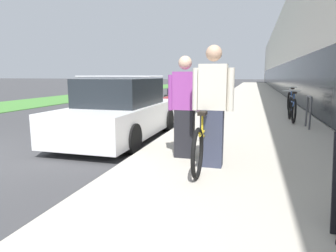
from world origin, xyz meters
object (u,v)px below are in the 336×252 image
parked_sedan_curbside (121,112)px  vintage_roadster_curbside (177,102)px  tandem_bicycle (208,137)px  cruiser_bike_nearest (292,109)px  person_rider (213,107)px  person_bystander (185,107)px  bike_rack_hoop (309,109)px  cruiser_bike_middle (291,102)px

parked_sedan_curbside → vintage_roadster_curbside: 6.03m
tandem_bicycle → cruiser_bike_nearest: cruiser_bike_nearest is taller
person_rider → cruiser_bike_nearest: 5.49m
person_rider → person_bystander: (-0.51, 0.39, -0.06)m
person_bystander → cruiser_bike_nearest: size_ratio=1.00×
person_rider → bike_rack_hoop: (1.99, 4.04, -0.40)m
cruiser_bike_nearest → vintage_roadster_curbside: (-4.33, 2.95, -0.14)m
person_rider → vintage_roadster_curbside: size_ratio=0.46×
parked_sedan_curbside → vintage_roadster_curbside: (-0.15, 6.02, -0.26)m
person_rider → cruiser_bike_middle: (1.93, 7.59, -0.52)m
person_rider → person_bystander: bearing=142.8°
person_bystander → vintage_roadster_curbside: 8.06m
tandem_bicycle → vintage_roadster_curbside: 8.20m
cruiser_bike_nearest → parked_sedan_curbside: (-4.18, -3.07, 0.12)m
person_bystander → cruiser_bike_middle: person_bystander is taller
person_rider → person_bystander: person_rider is taller
tandem_bicycle → cruiser_bike_nearest: (1.82, 4.85, 0.01)m
tandem_bicycle → person_rider: bearing=-72.8°
cruiser_bike_middle → tandem_bicycle: bearing=-105.7°
bike_rack_hoop → parked_sedan_curbside: parked_sedan_curbside is taller
person_rider → cruiser_bike_nearest: person_rider is taller
person_rider → person_bystander: 0.65m
parked_sedan_curbside → bike_rack_hoop: bearing=23.3°
person_rider → cruiser_bike_middle: size_ratio=1.00×
person_rider → cruiser_bike_middle: person_rider is taller
person_rider → vintage_roadster_curbside: bearing=107.8°
bike_rack_hoop → vintage_roadster_curbside: size_ratio=0.22×
person_rider → parked_sedan_curbside: size_ratio=0.43×
tandem_bicycle → cruiser_bike_nearest: bearing=69.5°
parked_sedan_curbside → person_rider: bearing=-40.7°
person_bystander → cruiser_bike_nearest: (2.22, 4.80, -0.47)m
person_rider → vintage_roadster_curbside: (-2.61, 8.14, -0.67)m
bike_rack_hoop → person_bystander: bearing=-124.4°
cruiser_bike_middle → vintage_roadster_curbside: size_ratio=0.46×
bike_rack_hoop → parked_sedan_curbside: 4.85m
cruiser_bike_middle → vintage_roadster_curbside: 4.58m
tandem_bicycle → cruiser_bike_nearest: size_ratio=1.57×
tandem_bicycle → person_bystander: bearing=172.9°
parked_sedan_curbside → vintage_roadster_curbside: parked_sedan_curbside is taller
person_rider → bike_rack_hoop: person_rider is taller
parked_sedan_curbside → vintage_roadster_curbside: size_ratio=1.08×
person_rider → cruiser_bike_middle: 7.85m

